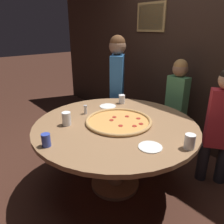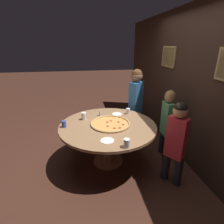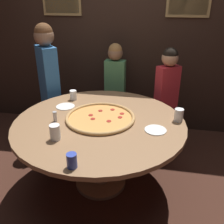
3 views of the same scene
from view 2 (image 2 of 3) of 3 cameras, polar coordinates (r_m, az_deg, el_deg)
ground_plane at (r=3.28m, az=-1.25°, el=-15.85°), size 24.00×24.00×0.00m
back_wall at (r=3.22m, az=24.17°, el=7.28°), size 6.40×0.08×2.60m
dining_table at (r=2.96m, az=-1.35°, el=-6.33°), size 1.60×1.60×0.74m
giant_pizza at (r=2.90m, az=-0.57°, el=-3.78°), size 0.66×0.66×0.03m
drink_cup_far_left at (r=2.89m, az=-15.43°, el=-3.80°), size 0.07×0.07×0.11m
drink_cup_near_left at (r=2.27m, az=4.82°, el=-10.11°), size 0.08×0.08×0.12m
drink_cup_beside_pizza at (r=3.33m, az=5.25°, el=0.26°), size 0.08×0.08×0.11m
drink_cup_centre_back at (r=3.10m, az=-9.18°, el=-1.33°), size 0.08×0.08×0.13m
white_plate_left_side at (r=2.43m, az=-1.56°, el=-9.30°), size 0.19×0.19×0.01m
white_plate_near_front at (r=3.32m, az=1.66°, el=-0.65°), size 0.19×0.19×0.01m
condiment_shaker at (r=3.23m, az=-3.94°, el=-0.43°), size 0.04×0.04×0.10m
diner_side_left at (r=3.27m, az=17.59°, el=-2.59°), size 0.32×0.19×1.26m
diner_far_left at (r=3.74m, az=7.74°, el=3.66°), size 0.36×0.37×1.52m
diner_side_right at (r=2.65m, az=20.17°, el=-8.43°), size 0.33×0.28×1.28m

